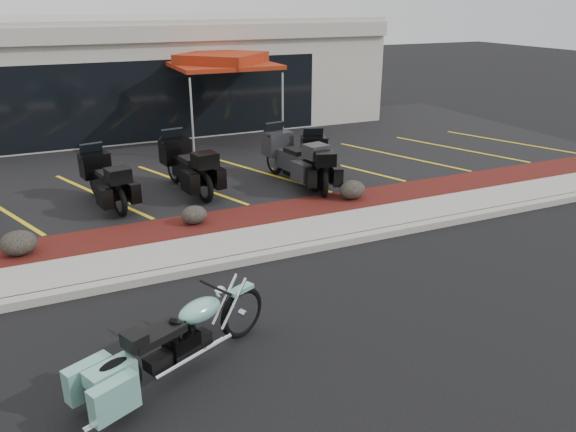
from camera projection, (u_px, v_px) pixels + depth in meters
name	position (u px, v px, depth m)	size (l,w,h in m)	color
ground	(272.00, 282.00, 9.81)	(90.00, 90.00, 0.00)	black
curb	(253.00, 258.00, 10.55)	(24.00, 0.25, 0.15)	gray
sidewalk	(241.00, 244.00, 11.14)	(24.00, 1.20, 0.15)	gray
mulch_bed	(222.00, 223.00, 12.16)	(24.00, 1.20, 0.16)	#3E0E0E
upper_lot	(166.00, 162.00, 16.75)	(26.00, 9.60, 0.15)	black
dealership_building	(125.00, 72.00, 21.38)	(18.00, 8.16, 4.00)	#9F9B8F
boulder_left	(18.00, 243.00, 10.41)	(0.66, 0.55, 0.47)	black
boulder_mid	(194.00, 215.00, 11.87)	(0.55, 0.46, 0.39)	black
boulder_right	(352.00, 190.00, 13.34)	(0.64, 0.53, 0.45)	black
hero_cruiser	(241.00, 305.00, 8.04)	(2.96, 0.75, 1.04)	#73B2A6
touring_black_front	(94.00, 170.00, 13.37)	(2.28, 0.87, 1.33)	black
touring_black_mid	(174.00, 156.00, 14.34)	(2.48, 0.95, 1.44)	black
touring_grey	(275.00, 148.00, 15.08)	(2.47, 0.94, 1.44)	#2B2C30
touring_black_rear	(313.00, 152.00, 14.89)	(2.31, 0.88, 1.34)	black
traffic_cone	(171.00, 151.00, 16.65)	(0.31, 0.31, 0.49)	red
popup_canopy	(222.00, 62.00, 17.66)	(4.07, 4.07, 2.89)	silver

